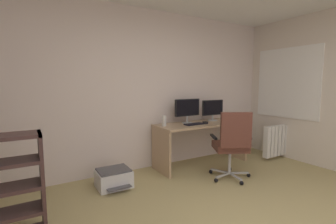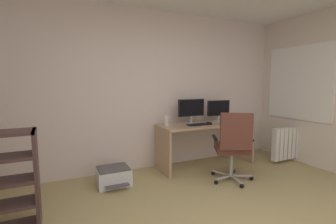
{
  "view_description": "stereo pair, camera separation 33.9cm",
  "coord_description": "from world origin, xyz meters",
  "px_view_note": "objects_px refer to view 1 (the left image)",
  "views": [
    {
      "loc": [
        -1.68,
        -1.14,
        1.42
      ],
      "look_at": [
        0.1,
        1.84,
        1.01
      ],
      "focal_mm": 25.94,
      "sensor_mm": 36.0,
      "label": 1
    },
    {
      "loc": [
        -1.38,
        -1.3,
        1.42
      ],
      "look_at": [
        0.1,
        1.84,
        1.01
      ],
      "focal_mm": 25.94,
      "sensor_mm": 36.0,
      "label": 2
    }
  ],
  "objects_px": {
    "office_chair": "(232,142)",
    "desktop_speaker": "(164,121)",
    "printer": "(114,178)",
    "monitor_main": "(187,109)",
    "radiator": "(281,140)",
    "desk": "(202,133)",
    "computer_mouse": "(205,123)",
    "keyboard": "(194,124)",
    "monitor_secondary": "(213,109)"
  },
  "relations": [
    {
      "from": "monitor_secondary",
      "to": "printer",
      "type": "distance_m",
      "value": 2.15
    },
    {
      "from": "monitor_main",
      "to": "printer",
      "type": "bearing_deg",
      "value": -170.49
    },
    {
      "from": "desktop_speaker",
      "to": "printer",
      "type": "distance_m",
      "value": 1.16
    },
    {
      "from": "keyboard",
      "to": "computer_mouse",
      "type": "height_order",
      "value": "computer_mouse"
    },
    {
      "from": "desktop_speaker",
      "to": "printer",
      "type": "relative_size",
      "value": 0.37
    },
    {
      "from": "desktop_speaker",
      "to": "radiator",
      "type": "relative_size",
      "value": 0.19
    },
    {
      "from": "monitor_secondary",
      "to": "desktop_speaker",
      "type": "bearing_deg",
      "value": -177.43
    },
    {
      "from": "desktop_speaker",
      "to": "office_chair",
      "type": "xyz_separation_m",
      "value": [
        0.66,
        -0.84,
        -0.26
      ]
    },
    {
      "from": "printer",
      "to": "desk",
      "type": "bearing_deg",
      "value": 4.63
    },
    {
      "from": "computer_mouse",
      "to": "printer",
      "type": "height_order",
      "value": "computer_mouse"
    },
    {
      "from": "desk",
      "to": "computer_mouse",
      "type": "xyz_separation_m",
      "value": [
        -0.01,
        -0.1,
        0.2
      ]
    },
    {
      "from": "desk",
      "to": "monitor_secondary",
      "type": "xyz_separation_m",
      "value": [
        0.33,
        0.1,
        0.41
      ]
    },
    {
      "from": "computer_mouse",
      "to": "desktop_speaker",
      "type": "bearing_deg",
      "value": -178.17
    },
    {
      "from": "printer",
      "to": "radiator",
      "type": "xyz_separation_m",
      "value": [
        3.19,
        -0.34,
        0.22
      ]
    },
    {
      "from": "desk",
      "to": "monitor_secondary",
      "type": "relative_size",
      "value": 3.73
    },
    {
      "from": "monitor_main",
      "to": "computer_mouse",
      "type": "bearing_deg",
      "value": -41.36
    },
    {
      "from": "office_chair",
      "to": "desk",
      "type": "bearing_deg",
      "value": 85.1
    },
    {
      "from": "monitor_secondary",
      "to": "radiator",
      "type": "distance_m",
      "value": 1.49
    },
    {
      "from": "monitor_main",
      "to": "radiator",
      "type": "xyz_separation_m",
      "value": [
        1.79,
        -0.57,
        -0.65
      ]
    },
    {
      "from": "monitor_secondary",
      "to": "desk",
      "type": "bearing_deg",
      "value": -162.93
    },
    {
      "from": "keyboard",
      "to": "office_chair",
      "type": "xyz_separation_m",
      "value": [
        0.17,
        -0.7,
        -0.18
      ]
    },
    {
      "from": "computer_mouse",
      "to": "keyboard",
      "type": "bearing_deg",
      "value": -169.64
    },
    {
      "from": "office_chair",
      "to": "radiator",
      "type": "relative_size",
      "value": 1.14
    },
    {
      "from": "desk",
      "to": "keyboard",
      "type": "xyz_separation_m",
      "value": [
        -0.23,
        -0.09,
        0.19
      ]
    },
    {
      "from": "desk",
      "to": "keyboard",
      "type": "height_order",
      "value": "keyboard"
    },
    {
      "from": "desk",
      "to": "office_chair",
      "type": "distance_m",
      "value": 0.79
    },
    {
      "from": "desk",
      "to": "radiator",
      "type": "xyz_separation_m",
      "value": [
        1.56,
        -0.47,
        -0.21
      ]
    },
    {
      "from": "desk",
      "to": "desktop_speaker",
      "type": "bearing_deg",
      "value": 175.75
    },
    {
      "from": "monitor_secondary",
      "to": "computer_mouse",
      "type": "height_order",
      "value": "monitor_secondary"
    },
    {
      "from": "keyboard",
      "to": "printer",
      "type": "relative_size",
      "value": 0.75
    },
    {
      "from": "desk",
      "to": "monitor_secondary",
      "type": "height_order",
      "value": "monitor_secondary"
    },
    {
      "from": "desktop_speaker",
      "to": "office_chair",
      "type": "bearing_deg",
      "value": -51.86
    },
    {
      "from": "printer",
      "to": "computer_mouse",
      "type": "bearing_deg",
      "value": 1.09
    },
    {
      "from": "monitor_secondary",
      "to": "office_chair",
      "type": "relative_size",
      "value": 0.43
    },
    {
      "from": "desk",
      "to": "computer_mouse",
      "type": "relative_size",
      "value": 16.71
    },
    {
      "from": "office_chair",
      "to": "desktop_speaker",
      "type": "bearing_deg",
      "value": 128.14
    },
    {
      "from": "monitor_main",
      "to": "keyboard",
      "type": "relative_size",
      "value": 1.45
    },
    {
      "from": "desktop_speaker",
      "to": "office_chair",
      "type": "height_order",
      "value": "office_chair"
    },
    {
      "from": "desktop_speaker",
      "to": "office_chair",
      "type": "distance_m",
      "value": 1.1
    },
    {
      "from": "monitor_secondary",
      "to": "printer",
      "type": "bearing_deg",
      "value": -173.21
    },
    {
      "from": "desktop_speaker",
      "to": "monitor_secondary",
      "type": "bearing_deg",
      "value": 2.57
    },
    {
      "from": "desktop_speaker",
      "to": "printer",
      "type": "height_order",
      "value": "desktop_speaker"
    },
    {
      "from": "office_chair",
      "to": "radiator",
      "type": "xyz_separation_m",
      "value": [
        1.62,
        0.31,
        -0.22
      ]
    },
    {
      "from": "monitor_main",
      "to": "radiator",
      "type": "relative_size",
      "value": 0.55
    },
    {
      "from": "radiator",
      "to": "monitor_secondary",
      "type": "bearing_deg",
      "value": 154.84
    },
    {
      "from": "monitor_main",
      "to": "office_chair",
      "type": "distance_m",
      "value": 1.0
    },
    {
      "from": "computer_mouse",
      "to": "printer",
      "type": "bearing_deg",
      "value": -164.87
    },
    {
      "from": "printer",
      "to": "keyboard",
      "type": "bearing_deg",
      "value": 1.85
    },
    {
      "from": "keyboard",
      "to": "desk",
      "type": "bearing_deg",
      "value": 18.59
    },
    {
      "from": "monitor_main",
      "to": "keyboard",
      "type": "height_order",
      "value": "monitor_main"
    }
  ]
}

